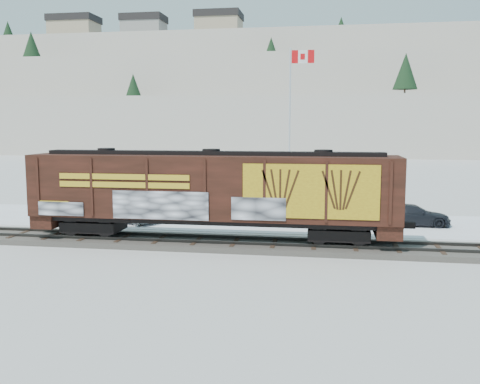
% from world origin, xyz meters
% --- Properties ---
extents(ground, '(500.00, 500.00, 0.00)m').
position_xyz_m(ground, '(0.00, 0.00, 0.00)').
color(ground, white).
rests_on(ground, ground).
extents(rail_track, '(50.00, 3.40, 0.43)m').
position_xyz_m(rail_track, '(0.00, 0.00, 0.15)').
color(rail_track, '#59544C').
rests_on(rail_track, ground).
extents(parking_strip, '(40.00, 8.00, 0.03)m').
position_xyz_m(parking_strip, '(0.00, 7.50, 0.01)').
color(parking_strip, white).
rests_on(parking_strip, ground).
extents(hillside, '(360.00, 110.00, 93.00)m').
position_xyz_m(hillside, '(-0.05, 139.79, 14.37)').
color(hillside, white).
rests_on(hillside, ground).
extents(hopper_railcar, '(18.76, 3.06, 4.46)m').
position_xyz_m(hopper_railcar, '(0.75, -0.01, 2.92)').
color(hopper_railcar, black).
rests_on(hopper_railcar, rail_track).
extents(flagpole, '(2.30, 0.90, 12.17)m').
position_xyz_m(flagpole, '(3.65, 16.00, 4.55)').
color(flagpole, silver).
rests_on(flagpole, ground).
extents(car_silver, '(4.60, 3.24, 1.45)m').
position_xyz_m(car_silver, '(-5.90, 5.52, 0.76)').
color(car_silver, silver).
rests_on(car_silver, parking_strip).
extents(car_white, '(5.10, 3.43, 1.59)m').
position_xyz_m(car_white, '(3.76, 8.44, 0.82)').
color(car_white, silver).
rests_on(car_white, parking_strip).
extents(car_dark, '(4.49, 1.83, 1.30)m').
position_xyz_m(car_dark, '(11.83, 7.39, 0.68)').
color(car_dark, '#202228').
rests_on(car_dark, parking_strip).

